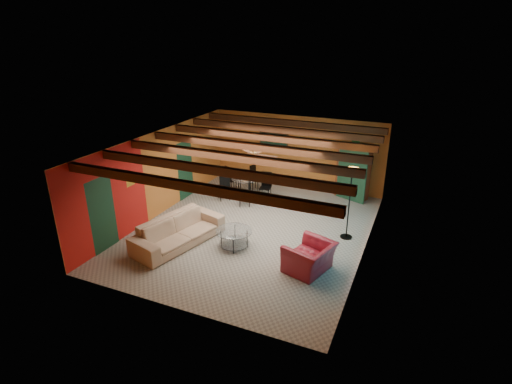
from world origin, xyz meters
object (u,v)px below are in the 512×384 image
at_px(sofa, 179,231).
at_px(dining_table, 245,184).
at_px(coffee_table, 234,239).
at_px(floor_lamp, 349,204).
at_px(armchair, 309,257).
at_px(potted_plant, 356,140).
at_px(armoire, 353,172).
at_px(vase, 244,168).

distance_m(sofa, dining_table, 3.84).
bearing_deg(coffee_table, floor_lamp, 33.17).
xyz_separation_m(armchair, potted_plant, (0.05, 5.14, 1.75)).
bearing_deg(floor_lamp, dining_table, 158.03).
height_order(floor_lamp, potted_plant, potted_plant).
height_order(sofa, dining_table, dining_table).
height_order(armoire, potted_plant, potted_plant).
distance_m(sofa, floor_lamp, 4.82).
height_order(armoire, floor_lamp, floor_lamp).
relative_size(armchair, potted_plant, 2.37).
bearing_deg(coffee_table, armoire, 64.85).
xyz_separation_m(armchair, floor_lamp, (0.50, 2.08, 0.68)).
bearing_deg(dining_table, sofa, -93.55).
distance_m(sofa, armoire, 6.52).
xyz_separation_m(coffee_table, armoire, (2.27, 4.84, 0.69)).
bearing_deg(armchair, dining_table, -119.70).
xyz_separation_m(sofa, vase, (0.24, 3.83, 0.68)).
height_order(coffee_table, vase, vase).
bearing_deg(armoire, dining_table, -136.00).
bearing_deg(armoire, armchair, -69.03).
distance_m(floor_lamp, vase, 4.29).
distance_m(armchair, potted_plant, 5.44).
height_order(floor_lamp, vase, floor_lamp).
height_order(sofa, floor_lamp, floor_lamp).
distance_m(sofa, vase, 3.90).
height_order(armchair, coffee_table, armchair).
bearing_deg(floor_lamp, potted_plant, 98.36).
bearing_deg(vase, potted_plant, 22.42).
bearing_deg(potted_plant, coffee_table, -115.15).
bearing_deg(sofa, armoire, -20.51).
height_order(potted_plant, vase, potted_plant).
bearing_deg(vase, floor_lamp, -21.97).
bearing_deg(armoire, vase, -136.00).
xyz_separation_m(armoire, potted_plant, (0.00, 0.00, 1.18)).
relative_size(dining_table, armoire, 1.00).
distance_m(sofa, coffee_table, 1.57).
height_order(armchair, floor_lamp, floor_lamp).
bearing_deg(dining_table, armchair, -46.71).
xyz_separation_m(potted_plant, vase, (-3.53, -1.46, -1.05)).
distance_m(floor_lamp, potted_plant, 3.28).
bearing_deg(sofa, vase, 11.40).
bearing_deg(armoire, floor_lamp, -60.06).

